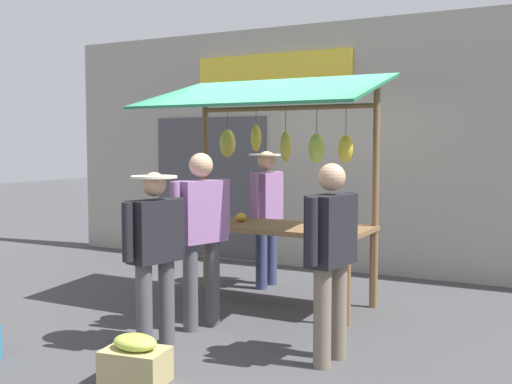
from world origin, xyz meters
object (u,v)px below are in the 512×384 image
at_px(vendor_with_sunhat, 267,207).
at_px(shopper_with_shopping_bag, 155,247).
at_px(market_stall, 271,163).
at_px(produce_crate_near, 135,361).
at_px(shopper_with_ponytail, 331,249).
at_px(shopper_in_grey_tee, 201,227).

xyz_separation_m(vendor_with_sunhat, shopper_with_shopping_bag, (-0.21, 2.52, -0.11)).
bearing_deg(market_stall, produce_crate_near, 93.36).
bearing_deg(market_stall, shopper_with_ponytail, 130.84).
xyz_separation_m(market_stall, shopper_with_shopping_bag, (0.20, 1.80, -0.66)).
bearing_deg(shopper_with_shopping_bag, market_stall, 6.48).
relative_size(vendor_with_sunhat, shopper_with_ponytail, 1.04).
bearing_deg(market_stall, shopper_in_grey_tee, 81.24).
height_order(market_stall, shopper_with_shopping_bag, market_stall).
bearing_deg(shopper_with_ponytail, vendor_with_sunhat, 45.46).
bearing_deg(shopper_with_ponytail, produce_crate_near, 141.59).
bearing_deg(vendor_with_sunhat, shopper_with_shopping_bag, 4.31).
distance_m(market_stall, shopper_with_shopping_bag, 1.93).
bearing_deg(produce_crate_near, shopper_with_shopping_bag, -63.89).
distance_m(shopper_with_ponytail, produce_crate_near, 1.71).
height_order(shopper_with_ponytail, shopper_with_shopping_bag, shopper_with_ponytail).
xyz_separation_m(market_stall, shopper_in_grey_tee, (0.17, 1.12, -0.57)).
distance_m(market_stall, produce_crate_near, 2.87).
relative_size(shopper_with_shopping_bag, produce_crate_near, 3.00).
distance_m(vendor_with_sunhat, shopper_with_ponytail, 2.74).
distance_m(market_stall, shopper_in_grey_tee, 1.27).
bearing_deg(shopper_with_ponytail, market_stall, 48.77).
height_order(market_stall, shopper_with_ponytail, market_stall).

